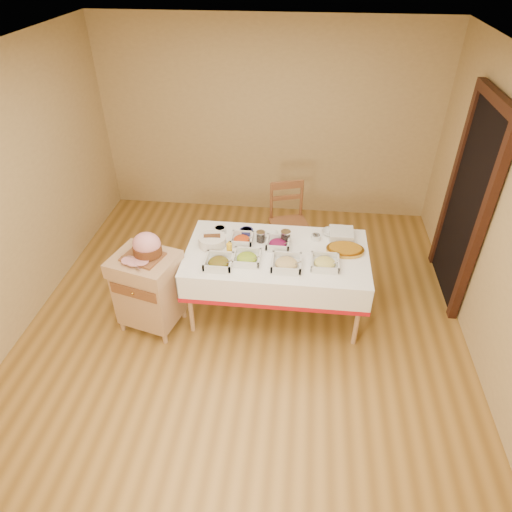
{
  "coord_description": "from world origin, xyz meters",
  "views": [
    {
      "loc": [
        0.5,
        -3.41,
        3.38
      ],
      "look_at": [
        0.1,
        0.2,
        0.76
      ],
      "focal_mm": 32.0,
      "sensor_mm": 36.0,
      "label": 1
    }
  ],
  "objects_px": {
    "dining_table": "(277,265)",
    "preserve_jar_left": "(261,237)",
    "bread_basket": "(212,241)",
    "brass_platter": "(345,249)",
    "butcher_cart": "(148,288)",
    "ham_on_board": "(146,247)",
    "dining_chair": "(289,222)",
    "mustard_bottle": "(229,249)",
    "plate_stack": "(341,234)",
    "preserve_jar_right": "(286,237)"
  },
  "relations": [
    {
      "from": "dining_table",
      "to": "preserve_jar_left",
      "type": "xyz_separation_m",
      "value": [
        -0.18,
        0.17,
        0.21
      ]
    },
    {
      "from": "bread_basket",
      "to": "brass_platter",
      "type": "height_order",
      "value": "bread_basket"
    },
    {
      "from": "preserve_jar_left",
      "to": "butcher_cart",
      "type": "bearing_deg",
      "value": -153.59
    },
    {
      "from": "ham_on_board",
      "to": "preserve_jar_left",
      "type": "xyz_separation_m",
      "value": [
        1.03,
        0.5,
        -0.14
      ]
    },
    {
      "from": "ham_on_board",
      "to": "brass_platter",
      "type": "relative_size",
      "value": 1.0
    },
    {
      "from": "dining_chair",
      "to": "preserve_jar_left",
      "type": "relative_size",
      "value": 8.31
    },
    {
      "from": "butcher_cart",
      "to": "brass_platter",
      "type": "relative_size",
      "value": 2.24
    },
    {
      "from": "dining_table",
      "to": "brass_platter",
      "type": "height_order",
      "value": "brass_platter"
    },
    {
      "from": "ham_on_board",
      "to": "mustard_bottle",
      "type": "bearing_deg",
      "value": 16.31
    },
    {
      "from": "mustard_bottle",
      "to": "bread_basket",
      "type": "xyz_separation_m",
      "value": [
        -0.2,
        0.16,
        -0.03
      ]
    },
    {
      "from": "dining_chair",
      "to": "ham_on_board",
      "type": "distance_m",
      "value": 1.91
    },
    {
      "from": "plate_stack",
      "to": "brass_platter",
      "type": "height_order",
      "value": "plate_stack"
    },
    {
      "from": "ham_on_board",
      "to": "bread_basket",
      "type": "bearing_deg",
      "value": 34.41
    },
    {
      "from": "butcher_cart",
      "to": "bread_basket",
      "type": "height_order",
      "value": "bread_basket"
    },
    {
      "from": "bread_basket",
      "to": "plate_stack",
      "type": "xyz_separation_m",
      "value": [
        1.31,
        0.3,
        -0.02
      ]
    },
    {
      "from": "butcher_cart",
      "to": "ham_on_board",
      "type": "bearing_deg",
      "value": 38.16
    },
    {
      "from": "ham_on_board",
      "to": "preserve_jar_right",
      "type": "distance_m",
      "value": 1.39
    },
    {
      "from": "dining_chair",
      "to": "brass_platter",
      "type": "relative_size",
      "value": 2.57
    },
    {
      "from": "dining_chair",
      "to": "mustard_bottle",
      "type": "bearing_deg",
      "value": -115.6
    },
    {
      "from": "dining_chair",
      "to": "preserve_jar_right",
      "type": "height_order",
      "value": "dining_chair"
    },
    {
      "from": "dining_table",
      "to": "brass_platter",
      "type": "bearing_deg",
      "value": 7.09
    },
    {
      "from": "dining_table",
      "to": "mustard_bottle",
      "type": "distance_m",
      "value": 0.53
    },
    {
      "from": "preserve_jar_left",
      "to": "brass_platter",
      "type": "relative_size",
      "value": 0.31
    },
    {
      "from": "preserve_jar_left",
      "to": "bread_basket",
      "type": "distance_m",
      "value": 0.5
    },
    {
      "from": "dining_table",
      "to": "brass_platter",
      "type": "xyz_separation_m",
      "value": [
        0.68,
        0.08,
        0.18
      ]
    },
    {
      "from": "ham_on_board",
      "to": "mustard_bottle",
      "type": "xyz_separation_m",
      "value": [
        0.75,
        0.22,
        -0.12
      ]
    },
    {
      "from": "preserve_jar_left",
      "to": "preserve_jar_right",
      "type": "height_order",
      "value": "preserve_jar_right"
    },
    {
      "from": "dining_chair",
      "to": "bread_basket",
      "type": "relative_size",
      "value": 3.5
    },
    {
      "from": "ham_on_board",
      "to": "mustard_bottle",
      "type": "height_order",
      "value": "ham_on_board"
    },
    {
      "from": "plate_stack",
      "to": "mustard_bottle",
      "type": "bearing_deg",
      "value": -157.54
    },
    {
      "from": "dining_chair",
      "to": "mustard_bottle",
      "type": "xyz_separation_m",
      "value": [
        -0.54,
        -1.12,
        0.34
      ]
    },
    {
      "from": "dining_chair",
      "to": "bread_basket",
      "type": "bearing_deg",
      "value": -127.43
    },
    {
      "from": "dining_table",
      "to": "preserve_jar_left",
      "type": "height_order",
      "value": "preserve_jar_left"
    },
    {
      "from": "mustard_bottle",
      "to": "bread_basket",
      "type": "bearing_deg",
      "value": 141.81
    },
    {
      "from": "butcher_cart",
      "to": "mustard_bottle",
      "type": "xyz_separation_m",
      "value": [
        0.79,
        0.25,
        0.36
      ]
    },
    {
      "from": "ham_on_board",
      "to": "preserve_jar_left",
      "type": "height_order",
      "value": "ham_on_board"
    },
    {
      "from": "dining_chair",
      "to": "preserve_jar_right",
      "type": "relative_size",
      "value": 7.36
    },
    {
      "from": "preserve_jar_right",
      "to": "brass_platter",
      "type": "bearing_deg",
      "value": -9.13
    },
    {
      "from": "dining_table",
      "to": "preserve_jar_right",
      "type": "height_order",
      "value": "preserve_jar_right"
    },
    {
      "from": "dining_chair",
      "to": "mustard_bottle",
      "type": "distance_m",
      "value": 1.29
    },
    {
      "from": "preserve_jar_left",
      "to": "bread_basket",
      "type": "bearing_deg",
      "value": -165.58
    },
    {
      "from": "preserve_jar_right",
      "to": "mustard_bottle",
      "type": "xyz_separation_m",
      "value": [
        -0.53,
        -0.29,
        0.02
      ]
    },
    {
      "from": "dining_table",
      "to": "mustard_bottle",
      "type": "bearing_deg",
      "value": -166.1
    },
    {
      "from": "dining_chair",
      "to": "ham_on_board",
      "type": "relative_size",
      "value": 2.57
    },
    {
      "from": "preserve_jar_left",
      "to": "brass_platter",
      "type": "height_order",
      "value": "preserve_jar_left"
    },
    {
      "from": "butcher_cart",
      "to": "bread_basket",
      "type": "relative_size",
      "value": 3.06
    },
    {
      "from": "dining_chair",
      "to": "preserve_jar_left",
      "type": "xyz_separation_m",
      "value": [
        -0.26,
        -0.84,
        0.31
      ]
    },
    {
      "from": "preserve_jar_left",
      "to": "plate_stack",
      "type": "bearing_deg",
      "value": 12.06
    },
    {
      "from": "mustard_bottle",
      "to": "brass_platter",
      "type": "distance_m",
      "value": 1.15
    },
    {
      "from": "dining_chair",
      "to": "mustard_bottle",
      "type": "relative_size",
      "value": 5.62
    }
  ]
}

